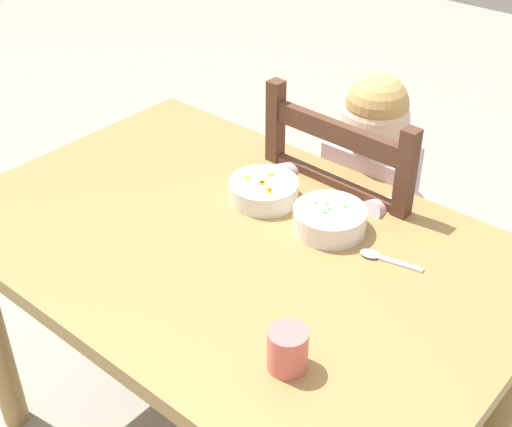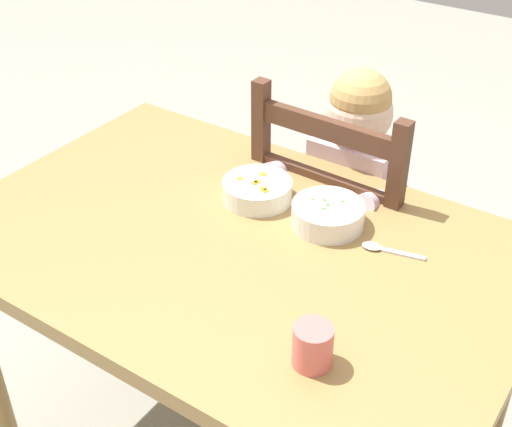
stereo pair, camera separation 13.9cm
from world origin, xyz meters
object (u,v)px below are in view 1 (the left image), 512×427
at_px(drinking_cup, 288,349).
at_px(spoon, 379,257).
at_px(dining_chair, 358,247).
at_px(bowl_of_peas, 330,219).
at_px(bowl_of_carrots, 264,190).
at_px(child_figure, 362,194).
at_px(dining_table, 235,276).

bearing_deg(drinking_cup, spoon, 96.55).
height_order(dining_chair, spoon, dining_chair).
bearing_deg(dining_chair, bowl_of_peas, -72.17).
relative_size(bowl_of_carrots, spoon, 1.19).
xyz_separation_m(child_figure, bowl_of_peas, (0.09, -0.29, 0.12)).
distance_m(child_figure, bowl_of_carrots, 0.33).
bearing_deg(child_figure, bowl_of_carrots, -107.89).
bearing_deg(dining_table, spoon, 27.41).
xyz_separation_m(dining_table, drinking_cup, (0.32, -0.22, 0.15)).
bearing_deg(bowl_of_carrots, child_figure, 72.11).
bearing_deg(child_figure, drinking_cup, -67.59).
distance_m(bowl_of_peas, drinking_cup, 0.42).
bearing_deg(bowl_of_carrots, spoon, -3.07).
relative_size(dining_table, dining_chair, 1.35).
relative_size(bowl_of_peas, spoon, 1.18).
bearing_deg(dining_table, dining_chair, 84.88).
xyz_separation_m(child_figure, bowl_of_carrots, (-0.09, -0.29, 0.11)).
distance_m(dining_chair, drinking_cup, 0.80).
bearing_deg(drinking_cup, bowl_of_peas, 115.69).
height_order(dining_table, bowl_of_carrots, bowl_of_carrots).
xyz_separation_m(dining_chair, bowl_of_carrots, (-0.09, -0.30, 0.29)).
bearing_deg(dining_chair, child_figure, -75.53).
bearing_deg(bowl_of_carrots, dining_chair, 72.67).
distance_m(dining_table, dining_chair, 0.49).
relative_size(dining_chair, drinking_cup, 11.52).
relative_size(bowl_of_peas, bowl_of_carrots, 0.99).
xyz_separation_m(spoon, drinking_cup, (0.04, -0.36, 0.04)).
xyz_separation_m(bowl_of_peas, bowl_of_carrots, (-0.19, -0.00, -0.00)).
bearing_deg(spoon, bowl_of_peas, 172.85).
distance_m(bowl_of_peas, spoon, 0.15).
xyz_separation_m(dining_table, bowl_of_carrots, (-0.05, 0.16, 0.13)).
relative_size(child_figure, bowl_of_carrots, 5.80).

